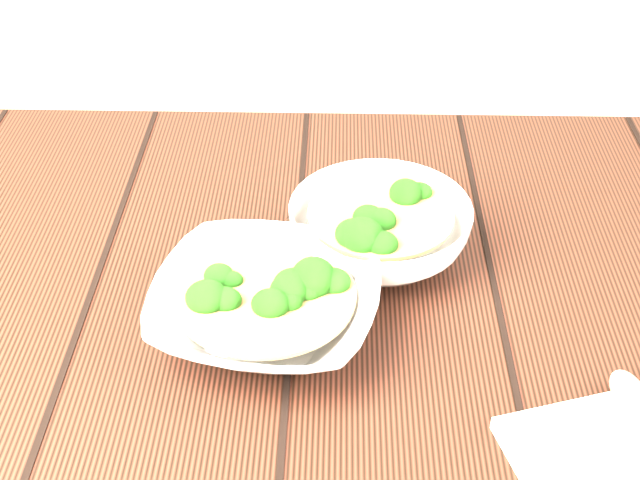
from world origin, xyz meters
TOP-DOWN VIEW (x-y plane):
  - table at (0.00, 0.00)m, footprint 1.20×0.80m
  - soup_bowl_front at (-0.04, -0.02)m, footprint 0.24×0.24m
  - soup_bowl_back at (0.07, 0.10)m, footprint 0.22×0.22m
  - trivet at (0.01, 0.10)m, footprint 0.14×0.14m

SIDE VIEW (x-z plane):
  - table at x=0.00m, z-range 0.26..1.01m
  - trivet at x=0.01m, z-range 0.75..0.78m
  - soup_bowl_front at x=-0.04m, z-range 0.75..0.81m
  - soup_bowl_back at x=0.07m, z-range 0.75..0.82m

